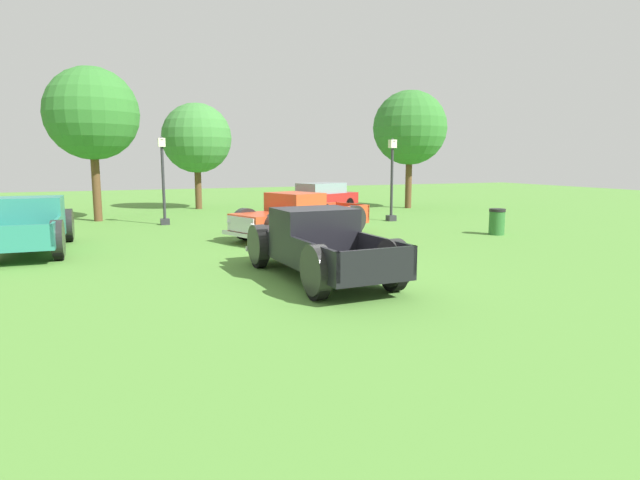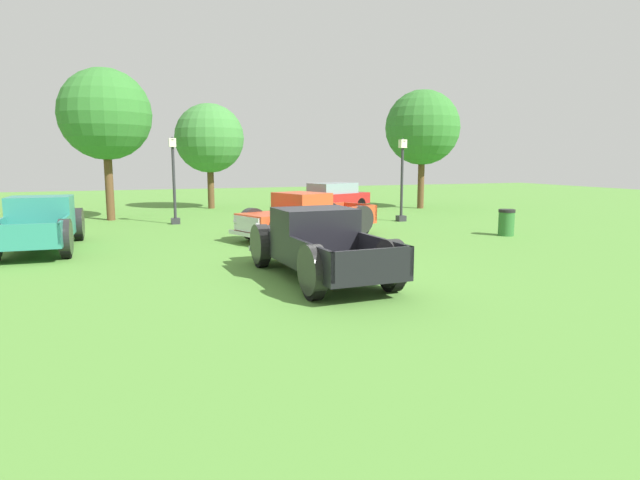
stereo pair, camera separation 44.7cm
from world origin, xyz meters
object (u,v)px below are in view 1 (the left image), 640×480
(lamp_post_near, at_px, (392,178))
(oak_tree_center, at_px, (410,128))
(trash_can, at_px, (497,222))
(pickup_truck_behind_left, at_px, (294,217))
(pickup_truck_behind_right, at_px, (32,225))
(oak_tree_east, at_px, (197,138))
(lamp_post_far, at_px, (163,179))
(pickup_truck_foreground, at_px, (313,243))
(sedan_distant_a, at_px, (320,196))
(oak_tree_west, at_px, (92,114))

(lamp_post_near, xyz_separation_m, oak_tree_center, (4.14, 5.29, 2.54))
(trash_can, relative_size, oak_tree_center, 0.15)
(pickup_truck_behind_left, distance_m, pickup_truck_behind_right, 8.15)
(oak_tree_east, bearing_deg, lamp_post_far, -110.74)
(oak_tree_center, bearing_deg, lamp_post_near, -128.05)
(lamp_post_near, bearing_deg, oak_tree_east, 126.69)
(pickup_truck_behind_left, xyz_separation_m, oak_tree_center, (10.05, 8.83, 3.70))
(pickup_truck_foreground, distance_m, oak_tree_center, 18.99)
(sedan_distant_a, xyz_separation_m, oak_tree_east, (-5.91, 3.43, 3.10))
(oak_tree_east, bearing_deg, pickup_truck_behind_left, -85.38)
(pickup_truck_behind_right, xyz_separation_m, sedan_distant_a, (12.98, 8.57, 0.00))
(sedan_distant_a, bearing_deg, pickup_truck_foreground, -112.95)
(lamp_post_far, bearing_deg, sedan_distant_a, 22.17)
(oak_tree_west, bearing_deg, oak_tree_east, 40.01)
(oak_tree_east, relative_size, oak_tree_west, 0.86)
(sedan_distant_a, height_order, trash_can, sedan_distant_a)
(pickup_truck_foreground, bearing_deg, oak_tree_east, 88.42)
(pickup_truck_behind_left, relative_size, trash_can, 5.83)
(pickup_truck_foreground, xyz_separation_m, lamp_post_near, (7.46, 9.28, 1.15))
(pickup_truck_behind_left, xyz_separation_m, sedan_distant_a, (4.87, 9.43, 0.01))
(oak_tree_west, distance_m, oak_tree_center, 16.31)
(trash_can, distance_m, oak_tree_west, 17.50)
(lamp_post_far, bearing_deg, pickup_truck_foreground, -79.81)
(lamp_post_near, distance_m, oak_tree_east, 11.79)
(pickup_truck_behind_right, bearing_deg, lamp_post_far, 48.86)
(sedan_distant_a, distance_m, lamp_post_far, 9.28)
(pickup_truck_foreground, height_order, lamp_post_far, lamp_post_far)
(pickup_truck_behind_right, height_order, oak_tree_west, oak_tree_west)
(pickup_truck_foreground, distance_m, sedan_distant_a, 16.47)
(pickup_truck_behind_right, distance_m, trash_can, 15.58)
(oak_tree_center, bearing_deg, pickup_truck_foreground, -128.52)
(pickup_truck_behind_left, relative_size, pickup_truck_behind_right, 1.04)
(pickup_truck_foreground, relative_size, pickup_truck_behind_left, 0.96)
(sedan_distant_a, relative_size, lamp_post_near, 1.30)
(trash_can, xyz_separation_m, oak_tree_west, (-13.50, 10.31, 4.21))
(lamp_post_near, xyz_separation_m, trash_can, (1.33, -5.37, -1.44))
(pickup_truck_behind_left, relative_size, lamp_post_near, 1.51)
(pickup_truck_behind_left, xyz_separation_m, pickup_truck_behind_right, (-8.11, 0.85, 0.01))
(oak_tree_east, height_order, oak_tree_center, oak_tree_center)
(oak_tree_east, bearing_deg, sedan_distant_a, -30.16)
(lamp_post_near, xyz_separation_m, lamp_post_far, (-9.56, 2.41, 0.01))
(oak_tree_east, bearing_deg, oak_tree_west, -139.99)
(lamp_post_far, distance_m, oak_tree_center, 14.23)
(sedan_distant_a, height_order, lamp_post_far, lamp_post_far)
(pickup_truck_foreground, height_order, sedan_distant_a, pickup_truck_foreground)
(lamp_post_near, distance_m, lamp_post_far, 9.86)
(sedan_distant_a, distance_m, oak_tree_east, 7.51)
(pickup_truck_behind_right, distance_m, sedan_distant_a, 15.55)
(pickup_truck_foreground, xyz_separation_m, pickup_truck_behind_right, (-6.55, 6.59, 0.00))
(lamp_post_far, height_order, oak_tree_center, oak_tree_center)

